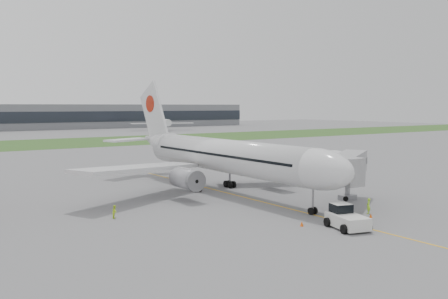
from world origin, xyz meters
TOP-DOWN VIEW (x-y plane):
  - ground at (0.00, 0.00)m, footprint 600.00×600.00m
  - apron_markings at (0.00, -5.00)m, footprint 70.00×70.00m
  - grass_strip at (0.00, 120.00)m, footprint 600.00×50.00m
  - airliner at (0.00, 4.87)m, footprint 48.13×53.95m
  - pushback_tug at (-1.88, -21.88)m, footprint 4.33×5.46m
  - jet_bridge at (7.85, -13.39)m, footprint 13.71×11.10m
  - safety_cone_left at (-5.16, -18.59)m, footprint 0.40×0.40m
  - safety_cone_right at (4.47, -20.05)m, footprint 0.37×0.37m
  - ground_crew_near at (6.00, -18.41)m, footprint 0.82×0.73m
  - ground_crew_far at (-20.47, -3.38)m, footprint 0.92×0.95m
  - distant_aircraft_right at (81.69, 182.40)m, footprint 40.55×37.75m

SIDE VIEW (x-z plane):
  - ground at x=0.00m, z-range 0.00..0.00m
  - apron_markings at x=0.00m, z-range -0.02..0.02m
  - distant_aircraft_right at x=81.69m, z-range -6.47..6.47m
  - grass_strip at x=0.00m, z-range 0.00..0.02m
  - safety_cone_right at x=4.47m, z-range 0.00..0.51m
  - safety_cone_left at x=-5.16m, z-range 0.00..0.55m
  - ground_crew_far at x=-20.47m, z-range 0.00..1.54m
  - ground_crew_near at x=6.00m, z-range 0.00..1.88m
  - pushback_tug at x=-1.88m, z-range -0.10..2.41m
  - jet_bridge at x=7.85m, z-range 1.66..8.57m
  - airliner at x=0.00m, z-range -3.28..14.60m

